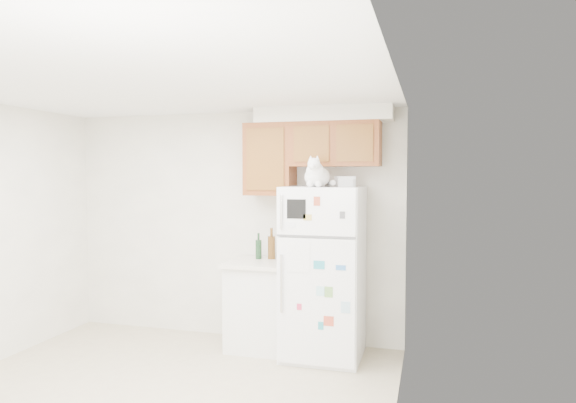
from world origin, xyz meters
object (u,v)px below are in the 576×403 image
at_px(refrigerator, 323,272).
at_px(storage_box_front, 344,182).
at_px(bottle_amber, 271,243).
at_px(cat, 317,175).
at_px(base_counter, 260,304).
at_px(bottle_green, 259,246).
at_px(storage_box_back, 345,181).

distance_m(refrigerator, storage_box_front, 0.92).
bearing_deg(bottle_amber, cat, -35.21).
bearing_deg(refrigerator, base_counter, 173.91).
bearing_deg(cat, bottle_green, 152.10).
height_order(refrigerator, bottle_green, refrigerator).
relative_size(bottle_green, bottle_amber, 0.83).
distance_m(cat, bottle_amber, 1.01).
bearing_deg(storage_box_back, refrigerator, 165.03).
relative_size(refrigerator, storage_box_back, 9.44).
bearing_deg(base_counter, cat, -21.97).
height_order(base_counter, bottle_amber, bottle_amber).
distance_m(refrigerator, storage_box_back, 0.92).
relative_size(refrigerator, storage_box_front, 11.33).
xyz_separation_m(bottle_green, bottle_amber, (0.13, 0.03, 0.03)).
bearing_deg(storage_box_front, refrigerator, 152.56).
height_order(refrigerator, storage_box_front, storage_box_front).
distance_m(refrigerator, bottle_amber, 0.69).
relative_size(base_counter, bottle_amber, 2.77).
bearing_deg(storage_box_front, storage_box_back, 69.91).
bearing_deg(storage_box_front, bottle_amber, 140.44).
relative_size(base_counter, storage_box_front, 6.13).
bearing_deg(bottle_green, refrigerator, -13.99).
height_order(refrigerator, cat, cat).
distance_m(base_counter, cat, 1.53).
bearing_deg(cat, bottle_amber, 144.79).
bearing_deg(bottle_green, base_counter, -64.59).
height_order(storage_box_front, bottle_amber, storage_box_front).
relative_size(cat, storage_box_front, 2.84).
relative_size(refrigerator, cat, 3.99).
height_order(storage_box_back, bottle_green, storage_box_back).
distance_m(cat, bottle_green, 1.11).
xyz_separation_m(storage_box_front, bottle_amber, (-0.81, 0.23, -0.66)).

